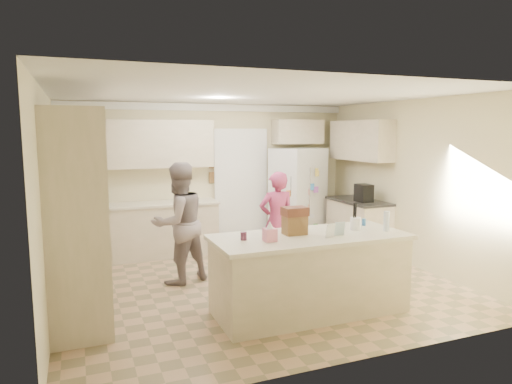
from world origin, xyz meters
name	(u,v)px	position (x,y,z in m)	size (l,w,h in m)	color
floor	(259,285)	(0.00, 0.00, -0.01)	(5.20, 4.60, 0.02)	tan
ceiling	(259,93)	(0.00, 0.00, 2.61)	(5.20, 4.60, 0.02)	white
wall_back	(211,176)	(0.00, 2.31, 1.30)	(5.20, 0.02, 2.60)	beige
wall_front	(356,224)	(0.00, -2.31, 1.30)	(5.20, 0.02, 2.60)	beige
wall_left	(47,203)	(-2.61, 0.00, 1.30)	(0.02, 4.60, 2.60)	beige
wall_right	(414,184)	(2.61, 0.00, 1.30)	(0.02, 4.60, 2.60)	beige
crown_back	(211,107)	(0.00, 2.26, 2.53)	(5.20, 0.08, 0.12)	white
pantry_bank	(77,209)	(-2.30, 0.20, 1.18)	(0.60, 2.60, 2.35)	beige
back_base_cab	(151,231)	(-1.15, 2.00, 0.44)	(2.20, 0.60, 0.88)	beige
back_countertop	(151,204)	(-1.15, 1.99, 0.90)	(2.24, 0.63, 0.04)	beige
back_upper_cab	(148,144)	(-1.15, 2.12, 1.90)	(2.20, 0.35, 0.80)	beige
doorway_opening	(240,189)	(0.55, 2.28, 1.05)	(0.90, 0.06, 2.10)	black
doorway_casing	(241,189)	(0.55, 2.24, 1.05)	(1.02, 0.03, 2.22)	white
wall_frame_upper	(213,163)	(0.02, 2.27, 1.55)	(0.15, 0.02, 0.20)	brown
wall_frame_lower	(213,177)	(0.02, 2.27, 1.28)	(0.15, 0.02, 0.20)	brown
refrigerator	(298,197)	(1.55, 1.89, 0.90)	(0.90, 0.70, 1.80)	white
fridge_seam	(307,199)	(1.55, 1.53, 0.90)	(0.01, 0.02, 1.78)	gray
fridge_dispenser	(296,186)	(1.33, 1.52, 1.15)	(0.22, 0.03, 0.35)	black
fridge_handle_l	(305,191)	(1.50, 1.52, 1.05)	(0.02, 0.02, 0.85)	silver
fridge_handle_r	(310,191)	(1.60, 1.52, 1.05)	(0.02, 0.02, 0.85)	silver
over_fridge_cab	(298,132)	(1.65, 2.12, 2.10)	(0.95, 0.35, 0.45)	beige
right_base_cab	(358,227)	(2.30, 1.00, 0.44)	(0.60, 1.20, 0.88)	beige
right_countertop	(359,201)	(2.29, 1.00, 0.90)	(0.63, 1.24, 0.04)	#2D2B28
right_upper_cab	(360,140)	(2.43, 1.20, 1.95)	(0.35, 1.50, 0.70)	beige
coffee_maker	(364,193)	(2.25, 0.80, 1.07)	(0.22, 0.28, 0.30)	black
island_base	(309,275)	(0.20, -1.10, 0.44)	(2.20, 0.90, 0.88)	beige
island_top	(310,237)	(0.20, -1.10, 0.90)	(2.28, 0.96, 0.05)	beige
utensil_crock	(356,224)	(0.85, -1.05, 1.00)	(0.13, 0.13, 0.15)	white
tissue_box	(270,235)	(-0.35, -1.20, 1.00)	(0.13, 0.13, 0.14)	pink
tissue_plume	(270,225)	(-0.35, -1.20, 1.10)	(0.08, 0.08, 0.08)	white
dollhouse_body	(295,225)	(0.05, -1.00, 1.04)	(0.26, 0.18, 0.22)	brown
dollhouse_roof	(295,211)	(0.05, -1.00, 1.20)	(0.28, 0.20, 0.10)	#592D1E
jam_jar	(244,236)	(-0.60, -1.05, 0.97)	(0.07, 0.07, 0.09)	#59263F
greeting_card_a	(330,231)	(0.35, -1.30, 1.01)	(0.12, 0.01, 0.16)	white
greeting_card_b	(340,229)	(0.50, -1.25, 1.01)	(0.12, 0.01, 0.16)	silver
water_bottle	(386,221)	(1.15, -1.25, 1.04)	(0.07, 0.07, 0.24)	silver
shaker_salt	(359,222)	(1.02, -0.88, 0.97)	(0.05, 0.05, 0.09)	teal
shaker_pepper	(364,222)	(1.09, -0.88, 0.97)	(0.05, 0.05, 0.09)	teal
teen_boy	(179,223)	(-0.99, 0.52, 0.85)	(0.82, 0.64, 1.69)	gray
teen_girl	(277,221)	(0.51, 0.54, 0.76)	(0.55, 0.36, 1.52)	#A0344B
fridge_magnets	(307,199)	(1.55, 1.52, 0.90)	(0.76, 0.02, 1.44)	tan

